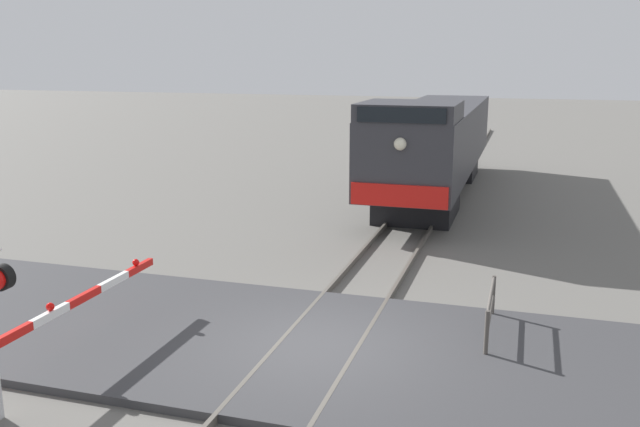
{
  "coord_description": "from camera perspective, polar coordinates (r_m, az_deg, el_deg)",
  "views": [
    {
      "loc": [
        3.42,
        -11.05,
        5.27
      ],
      "look_at": [
        -1.01,
        3.42,
        1.78
      ],
      "focal_mm": 38.4,
      "sensor_mm": 36.0,
      "label": 1
    }
  ],
  "objects": [
    {
      "name": "crossing_gate",
      "position": [
        11.73,
        -24.41,
        -10.66
      ],
      "size": [
        0.36,
        5.31,
        1.29
      ],
      "color": "silver",
      "rests_on": "ground_plane"
    },
    {
      "name": "rail_track_right",
      "position": [
        12.51,
        3.03,
        -11.58
      ],
      "size": [
        0.08,
        80.0,
        0.15
      ],
      "primitive_type": "cube",
      "color": "#59544C",
      "rests_on": "ground_plane"
    },
    {
      "name": "guard_railing",
      "position": [
        13.42,
        14.01,
        -7.76
      ],
      "size": [
        0.08,
        2.11,
        0.95
      ],
      "color": "#4C4742",
      "rests_on": "ground_plane"
    },
    {
      "name": "ground_plane",
      "position": [
        12.71,
        -0.18,
        -11.51
      ],
      "size": [
        160.0,
        160.0,
        0.0
      ],
      "primitive_type": "plane",
      "color": "#605E59"
    },
    {
      "name": "road_surface",
      "position": [
        12.68,
        -0.18,
        -11.2
      ],
      "size": [
        36.0,
        5.59,
        0.15
      ],
      "primitive_type": "cube",
      "color": "#38383A",
      "rests_on": "ground_plane"
    },
    {
      "name": "rail_track_left",
      "position": [
        12.89,
        -3.28,
        -10.8
      ],
      "size": [
        0.08,
        80.0,
        0.15
      ],
      "primitive_type": "cube",
      "color": "#59544C",
      "rests_on": "ground_plane"
    },
    {
      "name": "locomotive",
      "position": [
        26.58,
        9.54,
        5.86
      ],
      "size": [
        2.94,
        15.27,
        3.94
      ],
      "color": "black",
      "rests_on": "ground_plane"
    }
  ]
}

